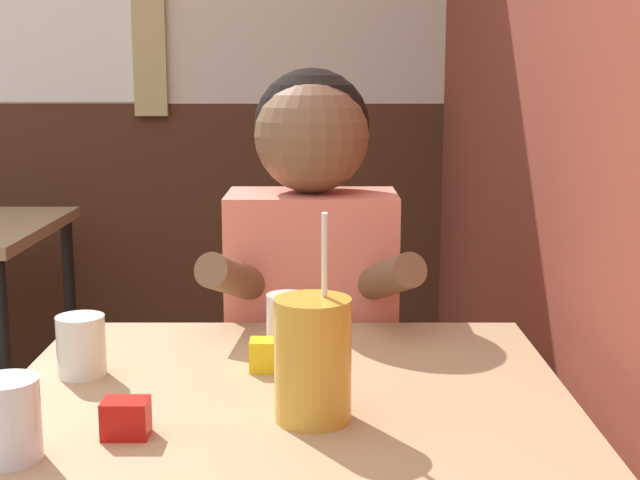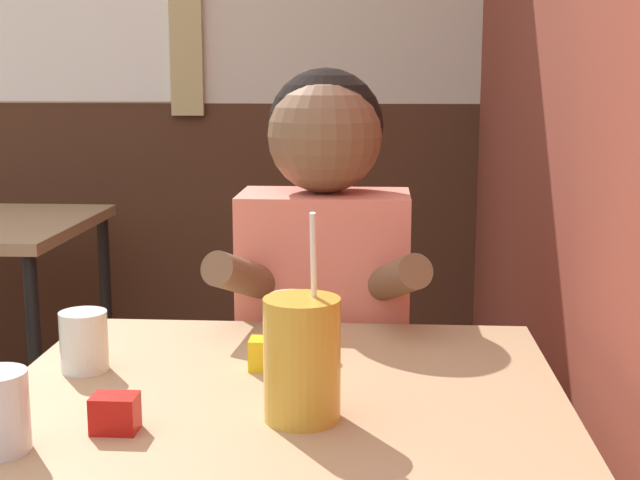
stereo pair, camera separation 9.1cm
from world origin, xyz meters
The scene contains 10 objects.
brick_wall_right centered at (1.20, 1.21, 1.35)m, with size 0.08×4.42×2.70m.
back_wall centered at (-0.01, 2.44, 1.36)m, with size 5.34×0.09×2.70m.
main_table centered at (0.66, 0.30, 0.67)m, with size 0.84×0.84×0.75m.
person_seated centered at (0.69, 0.85, 0.67)m, with size 0.42×0.42×1.22m.
cocktail_pitcher centered at (0.70, 0.24, 0.83)m, with size 0.11×0.11×0.29m.
glass_near_pitcher centered at (0.33, 0.11, 0.80)m, with size 0.08×0.08×0.10m.
glass_center centered at (0.34, 0.42, 0.79)m, with size 0.08×0.08×0.10m.
glass_far_side centered at (0.66, 0.55, 0.79)m, with size 0.07×0.07×0.10m.
condiment_ketchup centered at (0.46, 0.18, 0.77)m, with size 0.06×0.04×0.05m.
condiment_mustard centered at (0.63, 0.45, 0.77)m, with size 0.06×0.04×0.05m.
Camera 1 is at (0.71, -0.91, 1.21)m, focal length 50.00 mm.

